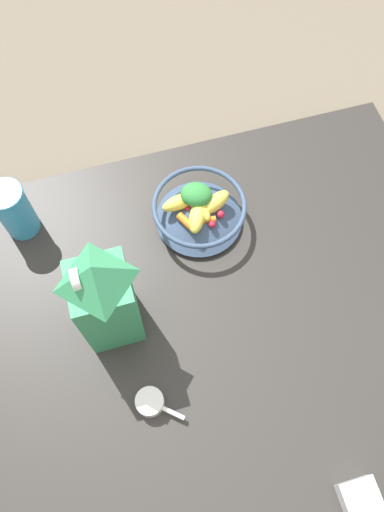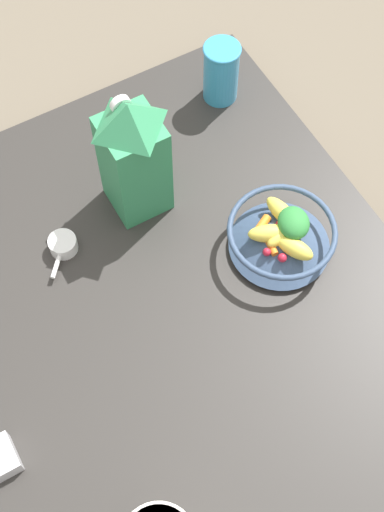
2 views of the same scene
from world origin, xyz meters
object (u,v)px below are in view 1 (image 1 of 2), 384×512
Objects in this scene: drinking_cup at (14,210)px; spice_jar at (360,499)px; fruit_bowl at (200,210)px; milk_carton at (105,299)px.

drinking_cup is 0.79m from spice_jar.
spice_jar is (0.65, 0.45, -0.05)m from drinking_cup.
fruit_bowl is at bearing -169.74° from spice_jar.
fruit_bowl is 1.46× the size of drinking_cup.
drinking_cup is (-0.25, -0.14, -0.06)m from milk_carton.
milk_carton is 2.04× the size of drinking_cup.
drinking_cup is at bearing -151.43° from milk_carton.
fruit_bowl is at bearing 76.45° from drinking_cup.
drinking_cup reaches higher than fruit_bowl.
drinking_cup is 2.17× the size of spice_jar.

